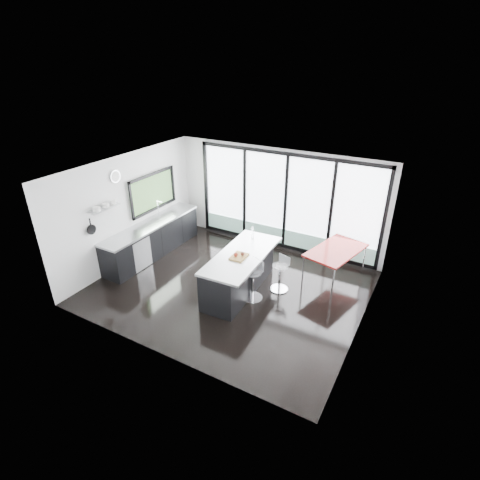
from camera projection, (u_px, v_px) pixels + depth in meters
The scene contains 11 objects.
floor at pixel (230, 287), 8.87m from camera, with size 6.00×5.00×0.00m, color black.
ceiling at pixel (229, 172), 7.61m from camera, with size 6.00×5.00×0.00m, color white.
wall_back at pixel (285, 206), 10.10m from camera, with size 6.00×0.09×2.80m.
wall_front at pixel (154, 291), 6.29m from camera, with size 6.00×0.00×2.80m, color silver.
wall_left at pixel (136, 200), 9.68m from camera, with size 0.26×5.00×2.80m.
wall_right at pixel (368, 269), 6.93m from camera, with size 0.00×5.00×2.80m, color silver.
counter_cabinets at pixel (153, 239), 10.14m from camera, with size 0.69×3.24×1.36m.
island at pixel (239, 271), 8.58m from camera, with size 1.12×2.41×1.26m.
bar_stool_near at pixel (252, 284), 8.31m from camera, with size 0.47×0.47×0.74m, color silver.
bar_stool_far at pixel (280, 278), 8.64m from camera, with size 0.41×0.41×0.66m, color silver.
red_table at pixel (334, 265), 8.98m from camera, with size 0.89×1.56×0.84m, color maroon.
Camera 1 is at (3.83, -6.35, 5.00)m, focal length 28.00 mm.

